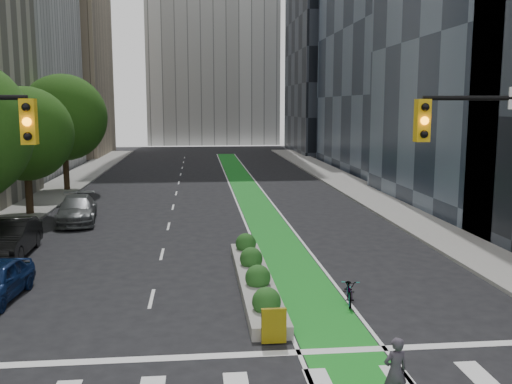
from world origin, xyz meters
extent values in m
plane|color=black|center=(0.00, 0.00, 0.00)|extent=(160.00, 160.00, 0.00)
cube|color=gray|center=(-11.80, 25.00, 0.07)|extent=(3.60, 90.00, 0.15)
cube|color=gray|center=(11.80, 25.00, 0.07)|extent=(3.60, 90.00, 0.15)
cube|color=#177F1E|center=(3.00, 30.00, 0.01)|extent=(2.20, 70.00, 0.01)
cube|color=tan|center=(-20.00, 66.00, 13.00)|extent=(14.00, 16.00, 26.00)
cube|color=black|center=(20.00, 68.00, 14.00)|extent=(14.00, 18.00, 28.00)
cylinder|color=black|center=(-11.00, 22.00, 2.24)|extent=(0.44, 0.44, 4.48)
sphere|color=#17460F|center=(-11.00, 22.00, 4.96)|extent=(5.60, 5.60, 5.60)
cylinder|color=black|center=(-11.00, 32.00, 2.58)|extent=(0.44, 0.44, 5.15)
sphere|color=#17460F|center=(-11.00, 32.00, 5.70)|extent=(6.60, 6.60, 6.60)
cube|color=gold|center=(-4.70, 0.50, 6.25)|extent=(0.34, 0.28, 1.05)
sphere|color=orange|center=(-4.70, 0.34, 6.25)|extent=(0.20, 0.20, 0.20)
cube|color=gold|center=(4.70, 0.50, 6.25)|extent=(0.34, 0.28, 1.05)
sphere|color=orange|center=(4.70, 0.34, 6.25)|extent=(0.20, 0.20, 0.20)
cube|color=gray|center=(1.20, 7.00, 0.20)|extent=(1.20, 10.00, 0.40)
cube|color=yellow|center=(1.20, 1.80, 0.55)|extent=(0.70, 0.12, 1.00)
sphere|color=#194C19|center=(1.20, 3.50, 0.65)|extent=(0.90, 0.90, 0.90)
sphere|color=#194C19|center=(1.20, 6.00, 0.65)|extent=(0.90, 0.90, 0.90)
sphere|color=#194C19|center=(1.20, 8.50, 0.65)|extent=(0.90, 0.90, 0.90)
sphere|color=#194C19|center=(1.20, 11.00, 0.65)|extent=(0.90, 0.90, 0.90)
imported|color=gray|center=(4.20, 4.92, 0.44)|extent=(0.93, 1.77, 0.89)
imported|color=#37323C|center=(3.44, -1.70, 0.79)|extent=(0.64, 0.47, 1.58)
imported|color=black|center=(-9.17, 12.36, 0.82)|extent=(1.87, 5.00, 1.63)
imported|color=#4F5254|center=(-7.73, 19.61, 0.75)|extent=(2.77, 5.41, 1.50)
camera|label=1|loc=(-0.84, -13.18, 6.62)|focal=40.00mm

